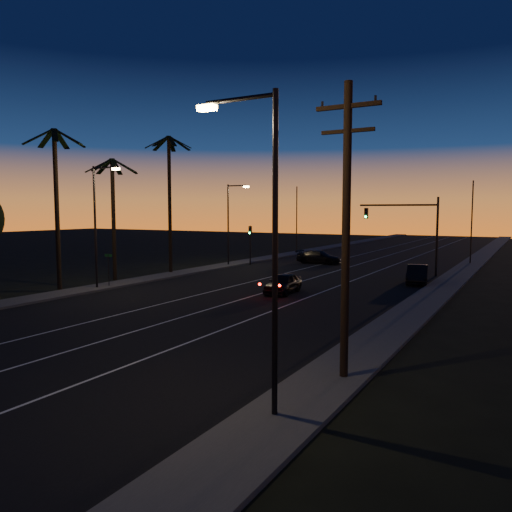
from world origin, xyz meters
The scene contains 21 objects.
road centered at (0.00, 30.00, 0.01)m, with size 20.00×170.00×0.01m, color black.
sidewalk_left centered at (-11.20, 30.00, 0.08)m, with size 2.40×170.00×0.16m, color #393937.
sidewalk_right centered at (11.20, 30.00, 0.08)m, with size 2.40×170.00×0.16m, color #393937.
lane_stripe_left centered at (-3.00, 30.00, 0.02)m, with size 0.12×160.00×0.01m, color silver.
lane_stripe_mid centered at (0.50, 30.00, 0.02)m, with size 0.12×160.00×0.01m, color silver.
lane_stripe_right centered at (4.00, 30.00, 0.02)m, with size 0.12×160.00×0.01m, color silver.
palm_near centered at (-12.60, 18.00, 7.07)m, with size 4.25×4.16×11.53m.
palm_mid centered at (-13.20, 24.00, 6.25)m, with size 4.25×4.16×10.03m.
palm_far centered at (-12.20, 30.00, 7.61)m, with size 4.25×4.16×12.53m.
streetlight_left_near centered at (-10.70, 20.00, 5.32)m, with size 2.55×0.26×9.00m.
streetlight_left_far centered at (-10.69, 38.00, 5.06)m, with size 2.55×0.26×8.50m.
streetlight_right_near centered at (10.70, 6.00, 5.32)m, with size 2.55×0.26×9.00m.
street_sign centered at (-10.80, 21.00, 1.66)m, with size 0.70×0.06×2.60m.
utility_pole centered at (11.60, 10.00, 5.32)m, with size 2.20×0.28×10.00m.
signal_mast centered at (7.14, 39.99, 4.78)m, with size 7.10×0.41×7.00m.
signal_post centered at (-9.50, 39.98, 2.89)m, with size 0.28×0.37×4.20m.
far_pole_left centered at (-11.00, 55.00, 4.50)m, with size 0.14×0.14×9.00m, color black.
far_pole_right centered at (11.00, 52.00, 4.50)m, with size 0.14×0.14×9.00m, color black.
lead_car centered at (1.78, 25.15, 0.72)m, with size 2.05×4.77×1.42m.
right_car centered at (9.00, 34.62, 0.75)m, with size 2.29×4.67×1.47m.
cross_car centered at (-3.55, 44.71, 0.73)m, with size 4.94×2.01×1.43m.
Camera 1 is at (17.16, -5.95, 5.80)m, focal length 35.00 mm.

